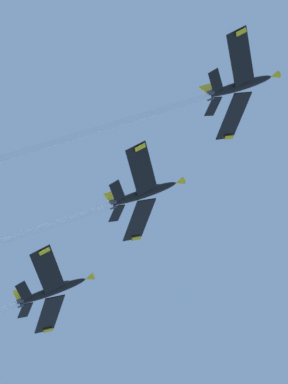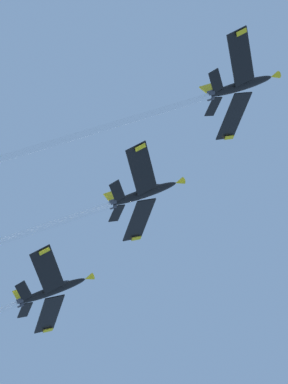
{
  "view_description": "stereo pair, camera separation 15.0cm",
  "coord_description": "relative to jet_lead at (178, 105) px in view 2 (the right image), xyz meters",
  "views": [
    {
      "loc": [
        48.39,
        4.59,
        1.99
      ],
      "look_at": [
        -17.85,
        -28.55,
        94.36
      ],
      "focal_mm": 68.86,
      "sensor_mm": 36.0,
      "label": 1
    },
    {
      "loc": [
        48.45,
        4.46,
        1.99
      ],
      "look_at": [
        -17.85,
        -28.55,
        94.36
      ],
      "focal_mm": 68.86,
      "sensor_mm": 36.0,
      "label": 2
    }
  ],
  "objects": [
    {
      "name": "jet_second",
      "position": [
        -6.85,
        -20.65,
        -7.52
      ],
      "size": [
        29.4,
        43.45,
        28.74
      ],
      "color": "black"
    },
    {
      "name": "jet_lead",
      "position": [
        0.0,
        0.0,
        0.0
      ],
      "size": [
        28.1,
        42.19,
        28.51
      ],
      "color": "black"
    }
  ]
}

